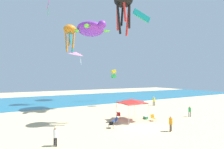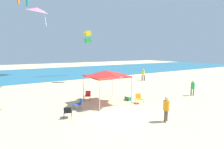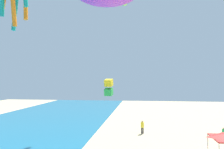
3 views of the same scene
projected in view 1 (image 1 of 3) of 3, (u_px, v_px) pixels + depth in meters
ground at (140, 127)px, 18.85m from camera, size 120.00×120.00×0.10m
ocean_strip at (75, 99)px, 43.92m from camera, size 120.00×23.61×0.02m
canopy_tent at (132, 101)px, 21.54m from camera, size 3.15×3.16×2.90m
folding_chair_near_cooler at (115, 120)px, 20.04m from camera, size 0.69×0.61×0.82m
folding_chair_facing_ocean at (118, 115)px, 22.74m from camera, size 0.79×0.81×0.82m
folding_chair_left_of_tent at (111, 124)px, 18.13m from camera, size 0.70×0.77×0.82m
folding_chair_right_of_tent at (153, 117)px, 21.32m from camera, size 0.68×0.75×0.82m
cooler_box at (145, 118)px, 22.31m from camera, size 0.48×0.66×0.40m
person_watching_sky at (190, 110)px, 23.61m from camera, size 0.41×0.38×1.60m
person_by_tent at (171, 122)px, 17.11m from camera, size 0.42×0.39×1.66m
person_far_stroller at (154, 100)px, 33.35m from camera, size 0.43×0.43×1.83m
person_beachcomber at (55, 135)px, 13.41m from camera, size 0.38×0.41×1.60m
kite_octopus_orange at (70, 31)px, 35.25m from camera, size 2.77×2.77×6.16m
kite_delta_pink at (76, 53)px, 42.05m from camera, size 5.44×5.48×3.70m
kite_parafoil_teal at (142, 16)px, 41.03m from camera, size 5.22×0.94×3.13m
kite_box_yellow at (114, 74)px, 33.02m from camera, size 1.03×0.91×1.84m
kite_diamond_magenta at (48, 5)px, 25.39m from camera, size 0.36×1.99×2.84m
kite_turtle_purple at (91, 29)px, 30.08m from camera, size 6.98×7.34×2.98m
kite_octopus_black at (123, 2)px, 20.77m from camera, size 2.48×2.48×5.50m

